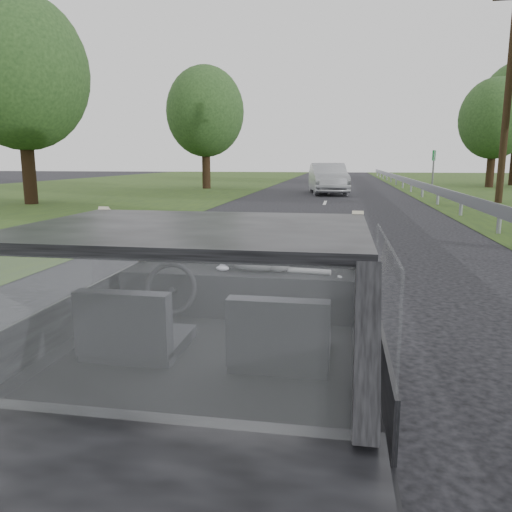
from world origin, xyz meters
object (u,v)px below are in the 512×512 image
at_px(subject_car, 218,338).
at_px(highway_sign, 433,172).
at_px(cat, 257,259).
at_px(other_car, 328,178).
at_px(utility_pole, 508,93).

xyz_separation_m(subject_car, highway_sign, (5.41, 25.35, 0.40)).
relative_size(cat, other_car, 0.13).
bearing_deg(utility_pole, highway_sign, 104.92).
relative_size(subject_car, utility_pole, 0.46).
bearing_deg(utility_pole, subject_car, -110.06).
height_order(subject_car, cat, subject_car).
distance_m(cat, utility_pole, 20.16).
relative_size(other_car, highway_sign, 2.15).
distance_m(subject_car, cat, 0.70).
bearing_deg(utility_pole, other_car, 147.59).
relative_size(subject_car, cat, 6.63).
bearing_deg(cat, subject_car, -102.16).
height_order(other_car, highway_sign, highway_sign).
relative_size(highway_sign, utility_pole, 0.26).
bearing_deg(subject_car, other_car, 90.16).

